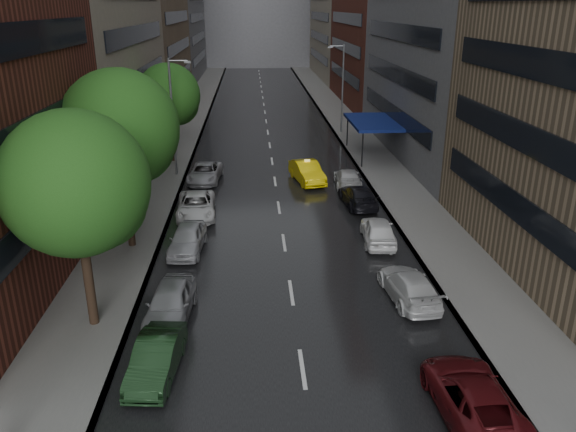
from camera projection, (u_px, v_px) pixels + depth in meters
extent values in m
cube|color=black|center=(267.00, 125.00, 64.09)|extent=(14.00, 140.00, 0.01)
cube|color=gray|center=(187.00, 125.00, 63.52)|extent=(4.00, 140.00, 0.15)
cube|color=gray|center=(345.00, 123.00, 64.61)|extent=(4.00, 140.00, 0.15)
cube|color=#937A5B|center=(146.00, 20.00, 72.37)|extent=(8.00, 28.00, 22.00)
cube|color=slate|center=(446.00, 15.00, 47.69)|extent=(8.00, 28.00, 24.00)
cylinder|color=#382619|center=(88.00, 272.00, 23.11)|extent=(0.40, 0.40, 5.09)
sphere|color=#1E5116|center=(75.00, 184.00, 21.76)|extent=(5.81, 5.81, 5.81)
cylinder|color=#382619|center=(128.00, 202.00, 30.79)|extent=(0.40, 0.40, 5.45)
sphere|color=#1E5116|center=(120.00, 128.00, 29.35)|extent=(6.23, 6.23, 6.23)
cylinder|color=#382619|center=(172.00, 136.00, 48.18)|extent=(0.40, 0.40, 4.62)
sphere|color=#1E5116|center=(169.00, 95.00, 46.95)|extent=(5.28, 5.28, 5.28)
imported|color=yellow|center=(307.00, 172.00, 43.14)|extent=(2.67, 5.16, 1.62)
imported|color=black|center=(156.00, 358.00, 20.62)|extent=(1.87, 4.36, 1.40)
imported|color=gray|center=(170.00, 303.00, 24.28)|extent=(2.14, 4.67, 1.55)
imported|color=#AFAFB5|center=(187.00, 239.00, 30.98)|extent=(2.10, 4.49, 1.49)
imported|color=white|center=(196.00, 206.00, 36.17)|extent=(2.66, 5.29, 1.44)
imported|color=#9F9EA3|center=(205.00, 173.00, 43.33)|extent=(2.74, 5.15, 1.38)
imported|color=#511013|center=(473.00, 397.00, 18.53)|extent=(2.53, 5.21, 1.43)
imported|color=silver|center=(409.00, 286.00, 25.92)|extent=(2.32, 4.88, 1.37)
imported|color=white|center=(378.00, 231.00, 32.11)|extent=(2.12, 4.51, 1.49)
imported|color=black|center=(358.00, 196.00, 38.05)|extent=(2.31, 4.97, 1.40)
imported|color=silver|center=(348.00, 178.00, 42.15)|extent=(2.13, 4.68, 1.33)
cylinder|color=gray|center=(173.00, 118.00, 43.30)|extent=(0.18, 0.18, 9.00)
cube|color=gray|center=(187.00, 62.00, 41.91)|extent=(0.50, 0.22, 0.16)
cylinder|color=gray|center=(343.00, 89.00, 58.25)|extent=(0.18, 0.18, 9.00)
cube|color=gray|center=(330.00, 47.00, 56.69)|extent=(0.50, 0.22, 0.16)
cube|color=navy|center=(373.00, 122.00, 49.52)|extent=(4.00, 8.00, 0.25)
cylinder|color=black|center=(362.00, 149.00, 46.41)|extent=(0.12, 0.12, 3.00)
cylinder|color=black|center=(347.00, 130.00, 53.50)|extent=(0.12, 0.12, 3.00)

